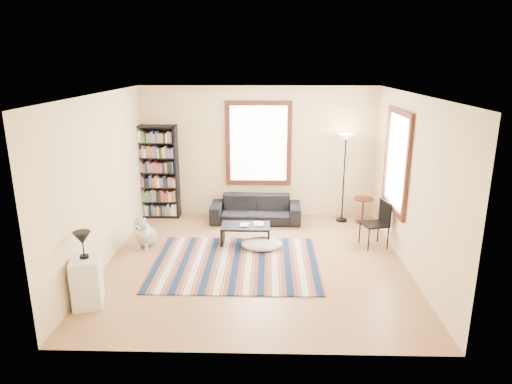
{
  "coord_description": "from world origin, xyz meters",
  "views": [
    {
      "loc": [
        0.2,
        -7.1,
        3.3
      ],
      "look_at": [
        0.0,
        0.5,
        1.1
      ],
      "focal_mm": 32.0,
      "sensor_mm": 36.0,
      "label": 1
    }
  ],
  "objects_px": {
    "sofa": "(256,209)",
    "bookshelf": "(157,172)",
    "floor_cushion": "(262,244)",
    "floor_lamp": "(344,178)",
    "folding_chair": "(374,224)",
    "coffee_table": "(246,234)",
    "white_cabinet": "(87,281)",
    "dog": "(146,230)",
    "side_table": "(363,211)"
  },
  "relations": [
    {
      "from": "floor_lamp",
      "to": "folding_chair",
      "type": "relative_size",
      "value": 2.16
    },
    {
      "from": "bookshelf",
      "to": "dog",
      "type": "xyz_separation_m",
      "value": [
        0.14,
        -1.64,
        -0.7
      ]
    },
    {
      "from": "side_table",
      "to": "folding_chair",
      "type": "relative_size",
      "value": 0.63
    },
    {
      "from": "bookshelf",
      "to": "floor_cushion",
      "type": "xyz_separation_m",
      "value": [
        2.27,
        -1.74,
        -0.91
      ]
    },
    {
      "from": "folding_chair",
      "to": "white_cabinet",
      "type": "relative_size",
      "value": 1.23
    },
    {
      "from": "floor_lamp",
      "to": "folding_chair",
      "type": "xyz_separation_m",
      "value": [
        0.36,
        -1.39,
        -0.5
      ]
    },
    {
      "from": "coffee_table",
      "to": "dog",
      "type": "bearing_deg",
      "value": -175.05
    },
    {
      "from": "sofa",
      "to": "folding_chair",
      "type": "xyz_separation_m",
      "value": [
        2.2,
        -1.29,
        0.16
      ]
    },
    {
      "from": "coffee_table",
      "to": "side_table",
      "type": "bearing_deg",
      "value": 26.38
    },
    {
      "from": "side_table",
      "to": "dog",
      "type": "relative_size",
      "value": 0.91
    },
    {
      "from": "sofa",
      "to": "floor_cushion",
      "type": "xyz_separation_m",
      "value": [
        0.15,
        -1.47,
        -0.18
      ]
    },
    {
      "from": "dog",
      "to": "coffee_table",
      "type": "bearing_deg",
      "value": 14.86
    },
    {
      "from": "bookshelf",
      "to": "white_cabinet",
      "type": "xyz_separation_m",
      "value": [
        -0.13,
        -3.75,
        -0.65
      ]
    },
    {
      "from": "side_table",
      "to": "floor_lamp",
      "type": "bearing_deg",
      "value": 163.52
    },
    {
      "from": "sofa",
      "to": "bookshelf",
      "type": "xyz_separation_m",
      "value": [
        -2.12,
        0.27,
        0.73
      ]
    },
    {
      "from": "floor_cushion",
      "to": "folding_chair",
      "type": "height_order",
      "value": "folding_chair"
    },
    {
      "from": "coffee_table",
      "to": "dog",
      "type": "xyz_separation_m",
      "value": [
        -1.82,
        -0.16,
        0.12
      ]
    },
    {
      "from": "folding_chair",
      "to": "dog",
      "type": "relative_size",
      "value": 1.45
    },
    {
      "from": "white_cabinet",
      "to": "bookshelf",
      "type": "bearing_deg",
      "value": 73.18
    },
    {
      "from": "folding_chair",
      "to": "white_cabinet",
      "type": "height_order",
      "value": "folding_chair"
    },
    {
      "from": "side_table",
      "to": "sofa",
      "type": "bearing_deg",
      "value": 179.45
    },
    {
      "from": "floor_cushion",
      "to": "white_cabinet",
      "type": "height_order",
      "value": "white_cabinet"
    },
    {
      "from": "sofa",
      "to": "floor_cushion",
      "type": "height_order",
      "value": "sofa"
    },
    {
      "from": "coffee_table",
      "to": "dog",
      "type": "height_order",
      "value": "dog"
    },
    {
      "from": "folding_chair",
      "to": "floor_cushion",
      "type": "bearing_deg",
      "value": 169.66
    },
    {
      "from": "sofa",
      "to": "bookshelf",
      "type": "relative_size",
      "value": 0.94
    },
    {
      "from": "bookshelf",
      "to": "coffee_table",
      "type": "xyz_separation_m",
      "value": [
        1.96,
        -1.48,
        -0.82
      ]
    },
    {
      "from": "floor_lamp",
      "to": "side_table",
      "type": "height_order",
      "value": "floor_lamp"
    },
    {
      "from": "coffee_table",
      "to": "side_table",
      "type": "xyz_separation_m",
      "value": [
        2.4,
        1.19,
        0.09
      ]
    },
    {
      "from": "floor_cushion",
      "to": "floor_lamp",
      "type": "bearing_deg",
      "value": 42.89
    },
    {
      "from": "sofa",
      "to": "floor_lamp",
      "type": "height_order",
      "value": "floor_lamp"
    },
    {
      "from": "sofa",
      "to": "coffee_table",
      "type": "xyz_separation_m",
      "value": [
        -0.16,
        -1.21,
        -0.09
      ]
    },
    {
      "from": "side_table",
      "to": "floor_cushion",
      "type": "bearing_deg",
      "value": -145.42
    },
    {
      "from": "sofa",
      "to": "floor_lamp",
      "type": "distance_m",
      "value": 1.95
    },
    {
      "from": "folding_chair",
      "to": "bookshelf",
      "type": "bearing_deg",
      "value": 144.83
    },
    {
      "from": "white_cabinet",
      "to": "side_table",
      "type": "bearing_deg",
      "value": 22.74
    },
    {
      "from": "floor_lamp",
      "to": "dog",
      "type": "relative_size",
      "value": 3.13
    },
    {
      "from": "floor_lamp",
      "to": "white_cabinet",
      "type": "distance_m",
      "value": 5.46
    },
    {
      "from": "coffee_table",
      "to": "white_cabinet",
      "type": "relative_size",
      "value": 1.29
    },
    {
      "from": "floor_lamp",
      "to": "bookshelf",
      "type": "bearing_deg",
      "value": 177.54
    },
    {
      "from": "coffee_table",
      "to": "dog",
      "type": "distance_m",
      "value": 1.83
    },
    {
      "from": "coffee_table",
      "to": "white_cabinet",
      "type": "height_order",
      "value": "white_cabinet"
    },
    {
      "from": "floor_cushion",
      "to": "dog",
      "type": "height_order",
      "value": "dog"
    },
    {
      "from": "sofa",
      "to": "white_cabinet",
      "type": "xyz_separation_m",
      "value": [
        -2.25,
        -3.48,
        0.08
      ]
    },
    {
      "from": "floor_lamp",
      "to": "folding_chair",
      "type": "bearing_deg",
      "value": -75.47
    },
    {
      "from": "folding_chair",
      "to": "dog",
      "type": "distance_m",
      "value": 4.18
    },
    {
      "from": "floor_lamp",
      "to": "sofa",
      "type": "bearing_deg",
      "value": -176.88
    },
    {
      "from": "coffee_table",
      "to": "floor_lamp",
      "type": "distance_m",
      "value": 2.5
    },
    {
      "from": "floor_lamp",
      "to": "dog",
      "type": "height_order",
      "value": "floor_lamp"
    },
    {
      "from": "bookshelf",
      "to": "floor_cushion",
      "type": "relative_size",
      "value": 2.69
    }
  ]
}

